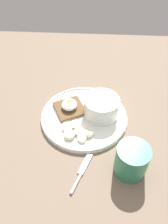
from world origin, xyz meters
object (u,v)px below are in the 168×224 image
(banana_slice_front, at_px, (82,138))
(banana_slice_left, at_px, (80,132))
(toast_slice, at_px, (70,108))
(oatmeal_bowl, at_px, (101,107))
(banana_slice_inner, at_px, (67,127))
(banana_slice_back, at_px, (70,135))
(coffee_mug, at_px, (131,160))
(poached_egg, at_px, (69,104))
(knife, at_px, (81,173))
(banana_slice_right, at_px, (76,125))
(banana_slice_outer, at_px, (89,133))

(banana_slice_front, distance_m, banana_slice_left, 0.03)
(toast_slice, relative_size, banana_slice_left, 3.12)
(oatmeal_bowl, height_order, toast_slice, oatmeal_bowl)
(toast_slice, bearing_deg, banana_slice_front, -157.65)
(banana_slice_left, bearing_deg, banana_slice_inner, 68.03)
(banana_slice_back, xyz_separation_m, coffee_mug, (-0.10, -0.18, 0.03))
(poached_egg, relative_size, banana_slice_inner, 1.21)
(toast_slice, xyz_separation_m, poached_egg, (0.00, -0.00, 0.02))
(coffee_mug, bearing_deg, banana_slice_back, 61.39)
(oatmeal_bowl, xyz_separation_m, knife, (-0.22, 0.05, -0.04))
(poached_egg, xyz_separation_m, banana_slice_left, (-0.10, -0.04, -0.02))
(poached_egg, xyz_separation_m, banana_slice_right, (-0.07, -0.03, -0.02))
(oatmeal_bowl, xyz_separation_m, banana_slice_front, (-0.11, 0.06, -0.03))
(toast_slice, height_order, coffee_mug, coffee_mug)
(banana_slice_left, relative_size, coffee_mug, 0.43)
(oatmeal_bowl, xyz_separation_m, banana_slice_inner, (-0.07, 0.11, -0.03))
(banana_slice_front, height_order, banana_slice_inner, banana_slice_inner)
(toast_slice, relative_size, coffee_mug, 1.35)
(toast_slice, bearing_deg, banana_slice_inner, -179.17)
(knife, bearing_deg, banana_slice_back, 19.96)
(banana_slice_back, height_order, banana_slice_outer, same)
(banana_slice_front, distance_m, banana_slice_outer, 0.03)
(banana_slice_left, height_order, banana_slice_back, banana_slice_back)
(banana_slice_left, bearing_deg, banana_slice_front, -159.02)
(banana_slice_left, xyz_separation_m, banana_slice_outer, (-0.00, -0.03, 0.00))
(toast_slice, bearing_deg, banana_slice_back, -173.77)
(toast_slice, bearing_deg, knife, -166.67)
(banana_slice_back, bearing_deg, knife, -160.04)
(banana_slice_right, bearing_deg, banana_slice_outer, -127.40)
(banana_slice_back, relative_size, banana_slice_inner, 0.99)
(banana_slice_front, relative_size, knife, 0.26)
(toast_slice, relative_size, banana_slice_back, 2.75)
(toast_slice, relative_size, knife, 1.01)
(banana_slice_front, relative_size, banana_slice_outer, 0.76)
(banana_slice_inner, bearing_deg, banana_slice_right, -61.60)
(poached_egg, distance_m, knife, 0.24)
(oatmeal_bowl, distance_m, banana_slice_outer, 0.10)
(banana_slice_left, xyz_separation_m, banana_slice_right, (0.03, 0.02, -0.00))
(banana_slice_inner, bearing_deg, oatmeal_bowl, -56.08)
(banana_slice_front, bearing_deg, poached_egg, 22.23)
(banana_slice_front, height_order, banana_slice_left, same)
(banana_slice_front, bearing_deg, oatmeal_bowl, -26.52)
(banana_slice_right, bearing_deg, banana_slice_inner, 118.40)
(oatmeal_bowl, xyz_separation_m, banana_slice_back, (-0.10, 0.10, -0.03))
(banana_slice_back, bearing_deg, coffee_mug, -118.61)
(poached_egg, xyz_separation_m, knife, (-0.23, -0.06, -0.03))
(banana_slice_outer, bearing_deg, banana_slice_front, 136.55)
(oatmeal_bowl, relative_size, coffee_mug, 1.25)
(banana_slice_outer, distance_m, coffee_mug, 0.16)
(banana_slice_inner, distance_m, knife, 0.16)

